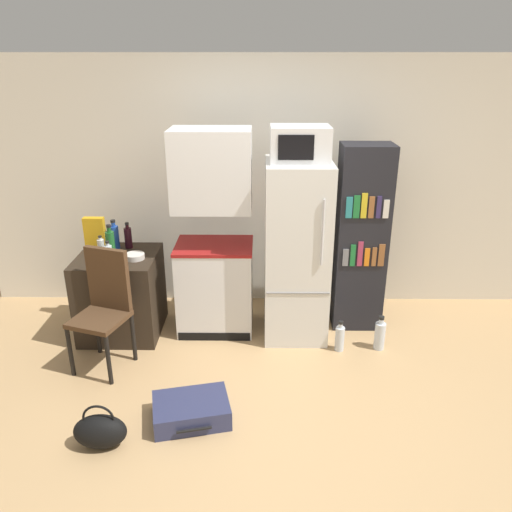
{
  "coord_description": "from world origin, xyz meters",
  "views": [
    {
      "loc": [
        -0.15,
        -2.94,
        2.46
      ],
      "look_at": [
        -0.19,
        0.85,
        0.94
      ],
      "focal_mm": 35.0,
      "sensor_mm": 36.0,
      "label": 1
    }
  ],
  "objects": [
    {
      "name": "kitchen_hutch",
      "position": [
        -0.58,
        1.34,
        0.89
      ],
      "size": [
        0.71,
        0.54,
        1.9
      ],
      "color": "white",
      "rests_on": "ground_plane"
    },
    {
      "name": "water_bottle_middle",
      "position": [
        0.92,
        0.96,
        0.14
      ],
      "size": [
        0.1,
        0.1,
        0.33
      ],
      "color": "silver",
      "rests_on": "ground_plane"
    },
    {
      "name": "side_table",
      "position": [
        -1.46,
        1.25,
        0.39
      ],
      "size": [
        0.71,
        0.7,
        0.78
      ],
      "color": "#2D2319",
      "rests_on": "ground_plane"
    },
    {
      "name": "chair",
      "position": [
        -1.44,
        0.73,
        0.59
      ],
      "size": [
        0.51,
        0.51,
        1.02
      ],
      "rotation": [
        0.0,
        0.0,
        -0.32
      ],
      "color": "black",
      "rests_on": "ground_plane"
    },
    {
      "name": "handbag",
      "position": [
        -1.22,
        -0.28,
        0.12
      ],
      "size": [
        0.36,
        0.2,
        0.33
      ],
      "color": "black",
      "rests_on": "ground_plane"
    },
    {
      "name": "bottle_wine_dark",
      "position": [
        -1.4,
        1.46,
        0.88
      ],
      "size": [
        0.07,
        0.07,
        0.25
      ],
      "color": "black",
      "rests_on": "side_table"
    },
    {
      "name": "cereal_box",
      "position": [
        -1.7,
        1.44,
        0.93
      ],
      "size": [
        0.19,
        0.07,
        0.3
      ],
      "color": "gold",
      "rests_on": "side_table"
    },
    {
      "name": "wall_back",
      "position": [
        0.2,
        2.0,
        1.25
      ],
      "size": [
        6.4,
        0.1,
        2.49
      ],
      "color": "silver",
      "rests_on": "ground_plane"
    },
    {
      "name": "bottle_blue_soda",
      "position": [
        -1.52,
        1.43,
        0.9
      ],
      "size": [
        0.08,
        0.08,
        0.28
      ],
      "color": "#1E47A3",
      "rests_on": "side_table"
    },
    {
      "name": "bookshelf",
      "position": [
        0.78,
        1.43,
        0.88
      ],
      "size": [
        0.46,
        0.35,
        1.76
      ],
      "color": "black",
      "rests_on": "ground_plane"
    },
    {
      "name": "bottle_clear_short",
      "position": [
        -1.48,
        1.09,
        0.86
      ],
      "size": [
        0.07,
        0.07,
        0.2
      ],
      "color": "silver",
      "rests_on": "side_table"
    },
    {
      "name": "bottle_milk_white",
      "position": [
        -1.61,
        1.31,
        0.85
      ],
      "size": [
        0.06,
        0.06,
        0.17
      ],
      "color": "white",
      "rests_on": "side_table"
    },
    {
      "name": "microwave",
      "position": [
        0.17,
        1.27,
        1.78
      ],
      "size": [
        0.5,
        0.38,
        0.29
      ],
      "color": "silver",
      "rests_on": "refrigerator"
    },
    {
      "name": "water_bottle_front",
      "position": [
        0.56,
        0.93,
        0.12
      ],
      "size": [
        0.08,
        0.08,
        0.29
      ],
      "color": "silver",
      "rests_on": "ground_plane"
    },
    {
      "name": "ground_plane",
      "position": [
        0.0,
        0.0,
        0.0
      ],
      "size": [
        24.0,
        24.0,
        0.0
      ],
      "primitive_type": "plane",
      "color": "tan"
    },
    {
      "name": "bottle_green_tall",
      "position": [
        -1.49,
        1.21,
        0.91
      ],
      "size": [
        0.08,
        0.08,
        0.31
      ],
      "color": "#1E6028",
      "rests_on": "side_table"
    },
    {
      "name": "refrigerator",
      "position": [
        0.17,
        1.27,
        0.82
      ],
      "size": [
        0.57,
        0.68,
        1.64
      ],
      "color": "silver",
      "rests_on": "ground_plane"
    },
    {
      "name": "suitcase_large_flat",
      "position": [
        -0.65,
        -0.01,
        0.08
      ],
      "size": [
        0.61,
        0.49,
        0.16
      ],
      "rotation": [
        0.0,
        0.0,
        0.22
      ],
      "color": "navy",
      "rests_on": "ground_plane"
    },
    {
      "name": "bowl",
      "position": [
        -1.28,
        1.18,
        0.8
      ],
      "size": [
        0.17,
        0.17,
        0.05
      ],
      "color": "silver",
      "rests_on": "side_table"
    }
  ]
}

